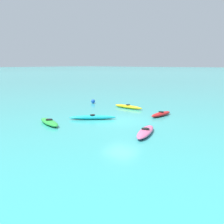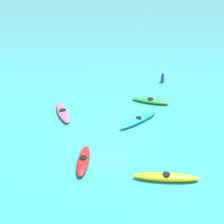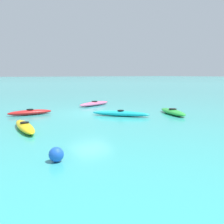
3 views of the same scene
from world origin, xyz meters
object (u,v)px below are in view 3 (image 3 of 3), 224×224
at_px(buoy_blue, 56,154).
at_px(kayak_green, 173,112).
at_px(kayak_cyan, 121,113).
at_px(kayak_red, 30,112).
at_px(kayak_yellow, 25,126).
at_px(kayak_pink, 94,104).

bearing_deg(buoy_blue, kayak_green, -155.08).
bearing_deg(kayak_cyan, kayak_red, -37.94).
height_order(kayak_yellow, buoy_blue, buoy_blue).
bearing_deg(kayak_red, kayak_pink, -160.90).
bearing_deg(kayak_pink, kayak_yellow, 41.19).
bearing_deg(kayak_yellow, kayak_cyan, -172.43).
xyz_separation_m(kayak_pink, kayak_green, (-1.89, 6.73, 0.00)).
xyz_separation_m(kayak_red, kayak_pink, (-5.72, -1.98, -0.00)).
bearing_deg(kayak_red, kayak_cyan, 142.06).
relative_size(kayak_cyan, kayak_yellow, 0.92).
xyz_separation_m(kayak_green, buoy_blue, (9.38, 4.36, 0.06)).
bearing_deg(kayak_yellow, kayak_pink, -138.81).
height_order(kayak_red, buoy_blue, buoy_blue).
distance_m(kayak_red, kayak_pink, 6.06).
relative_size(kayak_yellow, kayak_red, 1.22).
height_order(kayak_yellow, kayak_green, same).
bearing_deg(buoy_blue, kayak_red, -100.97).
bearing_deg(kayak_yellow, kayak_green, 176.97).
relative_size(kayak_red, kayak_pink, 0.80).
xyz_separation_m(kayak_cyan, kayak_yellow, (5.89, 0.78, 0.00)).
height_order(kayak_cyan, buoy_blue, buoy_blue).
bearing_deg(kayak_cyan, buoy_blue, 42.01).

